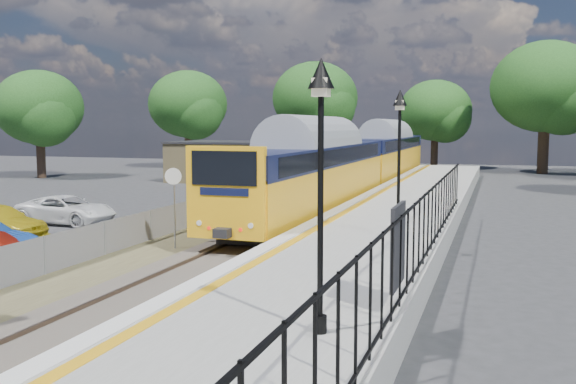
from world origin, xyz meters
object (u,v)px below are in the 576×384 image
at_px(speed_sign, 174,194).
at_px(victorian_lamp_south, 321,132).
at_px(train, 359,158).
at_px(car_white, 66,210).
at_px(victorian_lamp_north, 400,128).

bearing_deg(speed_sign, victorian_lamp_south, -66.97).
bearing_deg(train, car_white, -123.21).
xyz_separation_m(victorian_lamp_south, victorian_lamp_north, (-0.20, 10.00, 0.00)).
height_order(victorian_lamp_north, train, victorian_lamp_north).
bearing_deg(train, victorian_lamp_south, -79.24).
distance_m(victorian_lamp_south, speed_sign, 12.80).
bearing_deg(speed_sign, victorian_lamp_north, -14.37).
bearing_deg(victorian_lamp_south, car_white, 138.69).
height_order(victorian_lamp_south, speed_sign, victorian_lamp_south).
height_order(victorian_lamp_north, speed_sign, victorian_lamp_north).
relative_size(victorian_lamp_south, speed_sign, 1.58).
height_order(victorian_lamp_north, car_white, victorian_lamp_north).
relative_size(victorian_lamp_south, victorian_lamp_north, 1.00).
distance_m(victorian_lamp_north, car_white, 16.16).
bearing_deg(victorian_lamp_north, victorian_lamp_south, -88.85).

